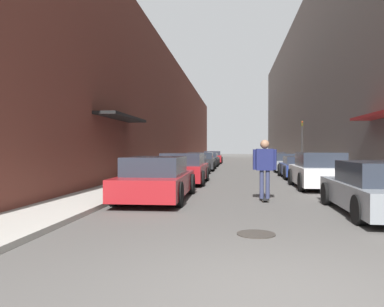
# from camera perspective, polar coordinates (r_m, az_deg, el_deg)

# --- Properties ---
(ground) EXTENTS (147.28, 147.28, 0.00)m
(ground) POSITION_cam_1_polar(r_m,az_deg,el_deg) (30.79, 7.42, -2.13)
(ground) COLOR #4C4947
(curb_strip_left) EXTENTS (1.80, 66.94, 0.12)m
(curb_strip_left) POSITION_cam_1_polar(r_m,az_deg,el_deg) (37.72, -0.09, -1.49)
(curb_strip_left) COLOR #A3A099
(curb_strip_left) RESTS_ON ground
(curb_strip_right) EXTENTS (1.80, 66.94, 0.12)m
(curb_strip_right) POSITION_cam_1_polar(r_m,az_deg,el_deg) (37.85, 14.58, -1.51)
(curb_strip_right) COLOR #A3A099
(curb_strip_right) RESTS_ON ground
(building_row_left) EXTENTS (4.90, 66.94, 9.47)m
(building_row_left) POSITION_cam_1_polar(r_m,az_deg,el_deg) (38.26, -4.43, 5.55)
(building_row_left) COLOR brown
(building_row_left) RESTS_ON ground
(building_row_right) EXTENTS (4.90, 66.94, 15.19)m
(building_row_right) POSITION_cam_1_polar(r_m,az_deg,el_deg) (38.80, 18.93, 9.69)
(building_row_right) COLOR #564C47
(building_row_right) RESTS_ON ground
(parked_car_left_0) EXTENTS (1.97, 4.75, 1.32)m
(parked_car_left_0) POSITION_cam_1_polar(r_m,az_deg,el_deg) (11.51, -5.37, -3.86)
(parked_car_left_0) COLOR maroon
(parked_car_left_0) RESTS_ON ground
(parked_car_left_1) EXTENTS (2.06, 4.14, 1.36)m
(parked_car_left_1) POSITION_cam_1_polar(r_m,az_deg,el_deg) (16.69, -1.32, -2.36)
(parked_car_left_1) COLOR maroon
(parked_car_left_1) RESTS_ON ground
(parked_car_left_2) EXTENTS (1.99, 4.39, 1.19)m
(parked_car_left_2) POSITION_cam_1_polar(r_m,az_deg,el_deg) (21.61, -0.07, -1.81)
(parked_car_left_2) COLOR #232326
(parked_car_left_2) RESTS_ON ground
(parked_car_left_3) EXTENTS (2.03, 4.59, 1.28)m
(parked_car_left_3) POSITION_cam_1_polar(r_m,az_deg,el_deg) (26.93, 1.40, -1.21)
(parked_car_left_3) COLOR #232326
(parked_car_left_3) RESTS_ON ground
(parked_car_left_4) EXTENTS (1.95, 4.76, 1.16)m
(parked_car_left_4) POSITION_cam_1_polar(r_m,az_deg,el_deg) (33.12, 2.47, -0.92)
(parked_car_left_4) COLOR black
(parked_car_left_4) RESTS_ON ground
(parked_car_left_5) EXTENTS (1.97, 4.74, 1.27)m
(parked_car_left_5) POSITION_cam_1_polar(r_m,az_deg,el_deg) (39.09, 3.17, -0.58)
(parked_car_left_5) COLOR maroon
(parked_car_left_5) RESTS_ON ground
(parked_car_right_0) EXTENTS (1.98, 4.42, 1.26)m
(parked_car_right_0) POSITION_cam_1_polar(r_m,az_deg,el_deg) (9.93, 26.77, -4.88)
(parked_car_right_0) COLOR gray
(parked_car_right_0) RESTS_ON ground
(parked_car_right_1) EXTENTS (1.91, 4.02, 1.41)m
(parked_car_right_1) POSITION_cam_1_polar(r_m,az_deg,el_deg) (15.39, 18.76, -2.58)
(parked_car_right_1) COLOR silver
(parked_car_right_1) RESTS_ON ground
(parked_car_right_2) EXTENTS (2.09, 4.20, 1.15)m
(parked_car_right_2) POSITION_cam_1_polar(r_m,az_deg,el_deg) (20.48, 16.30, -2.02)
(parked_car_right_2) COLOR navy
(parked_car_right_2) RESTS_ON ground
(parked_car_right_3) EXTENTS (1.89, 4.62, 1.21)m
(parked_car_right_3) POSITION_cam_1_polar(r_m,az_deg,el_deg) (26.11, 14.16, -1.38)
(parked_car_right_3) COLOR gray
(parked_car_right_3) RESTS_ON ground
(parked_car_right_4) EXTENTS (1.86, 4.36, 1.22)m
(parked_car_right_4) POSITION_cam_1_polar(r_m,az_deg,el_deg) (31.69, 12.44, -0.98)
(parked_car_right_4) COLOR navy
(parked_car_right_4) RESTS_ON ground
(skateboarder) EXTENTS (0.70, 0.78, 1.83)m
(skateboarder) POSITION_cam_1_polar(r_m,az_deg,el_deg) (11.34, 11.02, -1.46)
(skateboarder) COLOR black
(skateboarder) RESTS_ON ground
(manhole_cover) EXTENTS (0.70, 0.70, 0.02)m
(manhole_cover) POSITION_cam_1_polar(r_m,az_deg,el_deg) (7.06, 9.74, -12.00)
(manhole_cover) COLOR #332D28
(manhole_cover) RESTS_ON ground
(traffic_light) EXTENTS (0.16, 0.22, 3.70)m
(traffic_light) POSITION_cam_1_polar(r_m,az_deg,el_deg) (31.74, 16.42, 2.25)
(traffic_light) COLOR #2D2D2D
(traffic_light) RESTS_ON curb_strip_right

